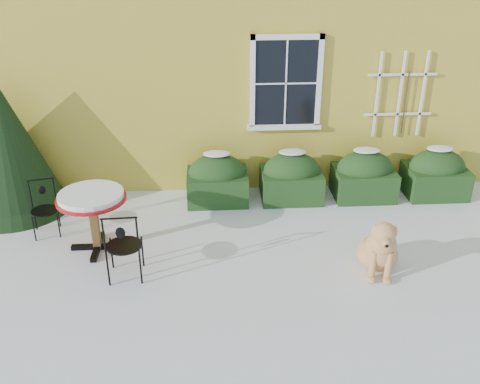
{
  "coord_description": "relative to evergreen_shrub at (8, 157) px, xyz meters",
  "views": [
    {
      "loc": [
        -0.43,
        -5.92,
        4.27
      ],
      "look_at": [
        0.0,
        1.0,
        0.9
      ],
      "focal_mm": 40.0,
      "sensor_mm": 36.0,
      "label": 1
    }
  ],
  "objects": [
    {
      "name": "ground",
      "position": [
        3.77,
        -2.51,
        -0.93
      ],
      "size": [
        80.0,
        80.0,
        0.0
      ],
      "primitive_type": "plane",
      "color": "white",
      "rests_on": "ground"
    },
    {
      "name": "bistro_table",
      "position": [
        1.63,
        -1.47,
        -0.15
      ],
      "size": [
        1.0,
        1.0,
        0.93
      ],
      "rotation": [
        0.0,
        0.0,
        -0.32
      ],
      "color": "black",
      "rests_on": "ground"
    },
    {
      "name": "dog",
      "position": [
        5.64,
        -2.32,
        -0.57
      ],
      "size": [
        0.67,
        0.97,
        0.9
      ],
      "rotation": [
        0.0,
        0.0,
        -0.18
      ],
      "color": "tan",
      "rests_on": "ground"
    },
    {
      "name": "evergreen_shrub",
      "position": [
        0.0,
        0.0,
        0.0
      ],
      "size": [
        1.9,
        1.9,
        2.3
      ],
      "rotation": [
        0.0,
        0.0,
        0.09
      ],
      "color": "black",
      "rests_on": "ground"
    },
    {
      "name": "patio_chair_near",
      "position": [
        2.16,
        -2.24,
        -0.41
      ],
      "size": [
        0.49,
        0.49,
        1.03
      ],
      "rotation": [
        0.0,
        0.0,
        3.18
      ],
      "color": "black",
      "rests_on": "ground"
    },
    {
      "name": "hedge_row",
      "position": [
        5.42,
        0.04,
        -0.52
      ],
      "size": [
        4.95,
        0.8,
        0.91
      ],
      "color": "#173313",
      "rests_on": "ground"
    },
    {
      "name": "patio_chair_far",
      "position": [
        0.76,
        -0.93,
        -0.49
      ],
      "size": [
        0.47,
        0.46,
        0.87
      ],
      "rotation": [
        0.0,
        0.0,
        0.24
      ],
      "color": "black",
      "rests_on": "ground"
    }
  ]
}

